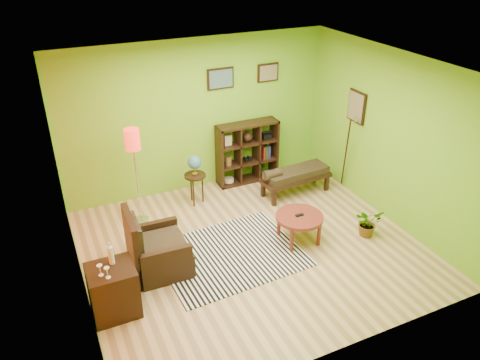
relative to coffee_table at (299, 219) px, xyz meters
name	(u,v)px	position (x,y,z in m)	size (l,w,h in m)	color
ground	(251,247)	(-0.76, 0.14, -0.39)	(5.00, 5.00, 0.00)	tan
room_shell	(246,142)	(-0.85, 0.15, 1.41)	(5.04, 4.54, 2.82)	#72B821
zebra_rug	(231,254)	(-1.13, 0.10, -0.39)	(2.10, 1.66, 0.01)	white
coffee_table	(299,219)	(0.00, 0.00, 0.00)	(0.74, 0.74, 0.48)	maroon
armchair	(156,253)	(-2.25, 0.22, -0.09)	(0.84, 0.85, 0.99)	black
side_cabinet	(113,290)	(-2.96, -0.38, -0.04)	(0.58, 0.53, 1.01)	black
floor_lamp	(133,148)	(-2.12, 1.62, 0.95)	(0.25, 0.25, 1.66)	silver
globe_table	(195,168)	(-1.07, 1.77, 0.31)	(0.38, 0.38, 0.93)	black
cube_shelf	(248,152)	(0.15, 2.17, 0.21)	(1.20, 0.35, 1.20)	black
bench	(294,175)	(0.69, 1.32, 0.00)	(1.37, 0.56, 0.61)	black
potted_plant	(367,225)	(1.08, -0.34, -0.21)	(0.42, 0.47, 0.36)	#26661E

